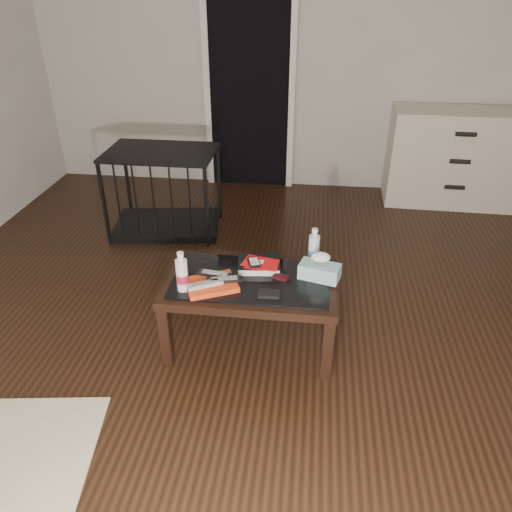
{
  "coord_description": "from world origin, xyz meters",
  "views": [
    {
      "loc": [
        0.27,
        -2.55,
        2.03
      ],
      "look_at": [
        -0.03,
        -0.03,
        0.55
      ],
      "focal_mm": 35.0,
      "sensor_mm": 36.0,
      "label": 1
    }
  ],
  "objects_px": {
    "dresser": "(453,157)",
    "water_bottle_right": "(314,247)",
    "water_bottle_left": "(182,271)",
    "tissue_box": "(320,271)",
    "coffee_table": "(251,288)",
    "pet_crate": "(165,204)",
    "textbook": "(259,264)"
  },
  "relations": [
    {
      "from": "textbook",
      "to": "coffee_table",
      "type": "bearing_deg",
      "value": -111.05
    },
    {
      "from": "dresser",
      "to": "water_bottle_right",
      "type": "distance_m",
      "value": 2.51
    },
    {
      "from": "textbook",
      "to": "water_bottle_left",
      "type": "height_order",
      "value": "water_bottle_left"
    },
    {
      "from": "dresser",
      "to": "water_bottle_right",
      "type": "height_order",
      "value": "dresser"
    },
    {
      "from": "coffee_table",
      "to": "dresser",
      "type": "xyz_separation_m",
      "value": [
        1.64,
        2.37,
        0.05
      ]
    },
    {
      "from": "water_bottle_left",
      "to": "water_bottle_right",
      "type": "relative_size",
      "value": 1.0
    },
    {
      "from": "textbook",
      "to": "tissue_box",
      "type": "xyz_separation_m",
      "value": [
        0.36,
        -0.07,
        0.02
      ]
    },
    {
      "from": "coffee_table",
      "to": "water_bottle_right",
      "type": "height_order",
      "value": "water_bottle_right"
    },
    {
      "from": "dresser",
      "to": "textbook",
      "type": "xyz_separation_m",
      "value": [
        -1.6,
        -2.24,
        0.03
      ]
    },
    {
      "from": "dresser",
      "to": "water_bottle_right",
      "type": "xyz_separation_m",
      "value": [
        -1.28,
        -2.16,
        0.13
      ]
    },
    {
      "from": "water_bottle_right",
      "to": "water_bottle_left",
      "type": "bearing_deg",
      "value": -152.73
    },
    {
      "from": "coffee_table",
      "to": "pet_crate",
      "type": "distance_m",
      "value": 1.74
    },
    {
      "from": "water_bottle_right",
      "to": "coffee_table",
      "type": "bearing_deg",
      "value": -149.28
    },
    {
      "from": "pet_crate",
      "to": "tissue_box",
      "type": "height_order",
      "value": "pet_crate"
    },
    {
      "from": "pet_crate",
      "to": "textbook",
      "type": "bearing_deg",
      "value": -61.7
    },
    {
      "from": "coffee_table",
      "to": "dresser",
      "type": "height_order",
      "value": "dresser"
    },
    {
      "from": "textbook",
      "to": "water_bottle_right",
      "type": "relative_size",
      "value": 1.05
    },
    {
      "from": "tissue_box",
      "to": "textbook",
      "type": "bearing_deg",
      "value": -176.0
    },
    {
      "from": "coffee_table",
      "to": "textbook",
      "type": "distance_m",
      "value": 0.16
    },
    {
      "from": "dresser",
      "to": "water_bottle_right",
      "type": "bearing_deg",
      "value": -119.24
    },
    {
      "from": "coffee_table",
      "to": "tissue_box",
      "type": "relative_size",
      "value": 4.35
    },
    {
      "from": "dresser",
      "to": "pet_crate",
      "type": "bearing_deg",
      "value": -158.87
    },
    {
      "from": "pet_crate",
      "to": "textbook",
      "type": "height_order",
      "value": "pet_crate"
    },
    {
      "from": "water_bottle_left",
      "to": "textbook",
      "type": "bearing_deg",
      "value": 35.53
    },
    {
      "from": "water_bottle_left",
      "to": "water_bottle_right",
      "type": "bearing_deg",
      "value": 27.27
    },
    {
      "from": "coffee_table",
      "to": "water_bottle_left",
      "type": "xyz_separation_m",
      "value": [
        -0.36,
        -0.16,
        0.18
      ]
    },
    {
      "from": "water_bottle_left",
      "to": "tissue_box",
      "type": "relative_size",
      "value": 1.03
    },
    {
      "from": "pet_crate",
      "to": "textbook",
      "type": "distance_m",
      "value": 1.66
    },
    {
      "from": "pet_crate",
      "to": "tissue_box",
      "type": "distance_m",
      "value": 1.95
    },
    {
      "from": "textbook",
      "to": "water_bottle_left",
      "type": "relative_size",
      "value": 1.05
    },
    {
      "from": "water_bottle_left",
      "to": "dresser",
      "type": "bearing_deg",
      "value": 51.64
    },
    {
      "from": "tissue_box",
      "to": "water_bottle_right",
      "type": "bearing_deg",
      "value": 119.61
    }
  ]
}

